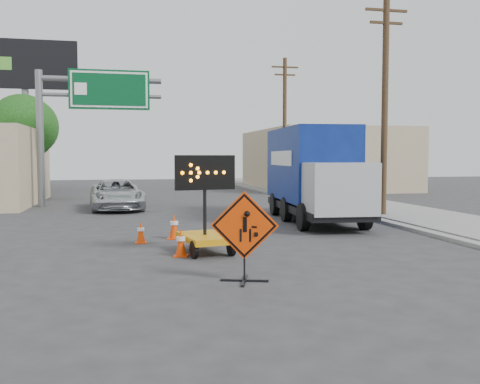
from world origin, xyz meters
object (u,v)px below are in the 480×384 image
object	(u,v)px
arrow_board	(205,231)
pickup_truck	(117,194)
construction_sign	(244,234)
box_truck	(314,179)

from	to	relation	value
arrow_board	pickup_truck	distance (m)	12.60
construction_sign	pickup_truck	xyz separation A→B (m)	(-2.75, 15.69, -0.25)
arrow_board	pickup_truck	xyz separation A→B (m)	(-2.44, 12.36, 0.13)
arrow_board	pickup_truck	size ratio (longest dim) A/B	0.50
construction_sign	pickup_truck	distance (m)	15.93
construction_sign	pickup_truck	bearing A→B (deg)	117.03
construction_sign	arrow_board	world-z (taller)	arrow_board
box_truck	construction_sign	bearing A→B (deg)	-112.95
box_truck	pickup_truck	bearing A→B (deg)	144.29
pickup_truck	box_truck	size ratio (longest dim) A/B	0.66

